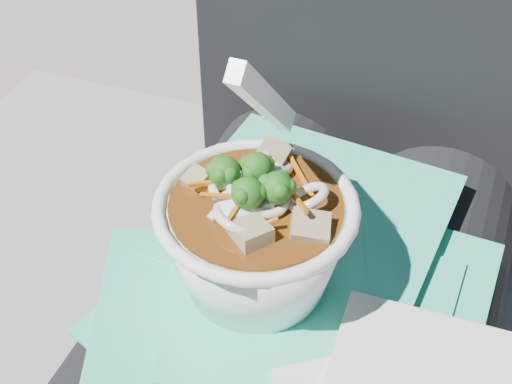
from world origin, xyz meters
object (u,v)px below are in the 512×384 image
at_px(lap, 281,371).
at_px(plastic_bag, 285,295).
at_px(person_body, 319,267).
at_px(udon_bowl, 256,231).

relative_size(lap, plastic_bag, 1.40).
bearing_deg(person_body, lap, -90.00).
bearing_deg(plastic_bag, lap, -74.19).
distance_m(person_body, udon_bowl, 0.14).
relative_size(lap, person_body, 0.48).
distance_m(plastic_bag, udon_bowl, 0.06).
bearing_deg(udon_bowl, plastic_bag, -0.50).
xyz_separation_m(lap, udon_bowl, (-0.02, 0.01, 0.14)).
xyz_separation_m(lap, plastic_bag, (-0.00, 0.01, 0.08)).
bearing_deg(udon_bowl, lap, -17.97).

